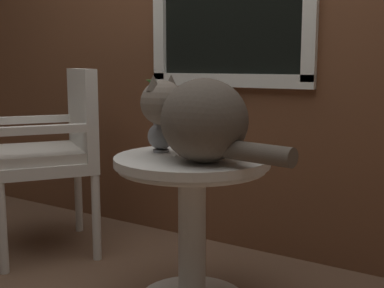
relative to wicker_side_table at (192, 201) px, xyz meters
The scene contains 5 objects.
back_wall 1.16m from the wicker_side_table, 110.61° to the left, with size 4.00×0.07×2.60m.
wicker_side_table is the anchor object (origin of this frame).
wicker_chair 1.00m from the wicker_side_table, behind, with size 0.72×0.71×0.97m.
cat 0.37m from the wicker_side_table, 42.93° to the right, with size 0.69×0.36×0.33m.
pewter_vase_with_ivy 0.32m from the wicker_side_table, behind, with size 0.12×0.11×0.30m.
Camera 1 is at (1.37, -1.61, 1.00)m, focal length 47.63 mm.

